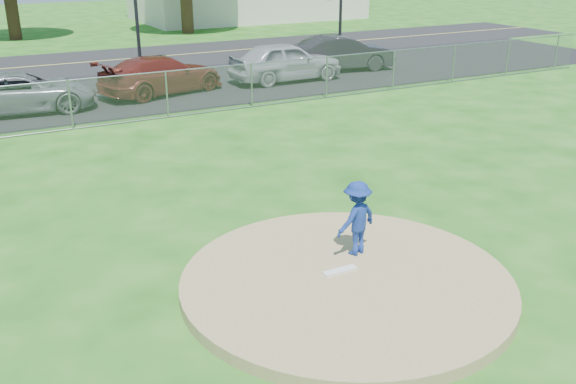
{
  "coord_description": "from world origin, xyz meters",
  "views": [
    {
      "loc": [
        -5.22,
        -7.65,
        5.24
      ],
      "look_at": [
        0.0,
        2.0,
        1.0
      ],
      "focal_mm": 40.0,
      "sensor_mm": 36.0,
      "label": 1
    }
  ],
  "objects_px": {
    "parked_car_darkred": "(162,75)",
    "parked_car_pearl": "(286,61)",
    "pitcher": "(357,218)",
    "parked_car_gray": "(22,92)",
    "parked_car_charcoal": "(341,53)"
  },
  "relations": [
    {
      "from": "parked_car_gray",
      "to": "parked_car_charcoal",
      "type": "distance_m",
      "value": 13.52
    },
    {
      "from": "parked_car_charcoal",
      "to": "pitcher",
      "type": "bearing_deg",
      "value": 156.65
    },
    {
      "from": "parked_car_gray",
      "to": "parked_car_darkred",
      "type": "distance_m",
      "value": 5.01
    },
    {
      "from": "pitcher",
      "to": "parked_car_darkred",
      "type": "relative_size",
      "value": 0.27
    },
    {
      "from": "pitcher",
      "to": "parked_car_pearl",
      "type": "xyz_separation_m",
      "value": [
        6.56,
        14.81,
        -0.06
      ]
    },
    {
      "from": "parked_car_pearl",
      "to": "parked_car_darkred",
      "type": "bearing_deg",
      "value": 88.13
    },
    {
      "from": "parked_car_darkred",
      "to": "parked_car_pearl",
      "type": "bearing_deg",
      "value": -107.14
    },
    {
      "from": "parked_car_pearl",
      "to": "parked_car_charcoal",
      "type": "bearing_deg",
      "value": -75.27
    },
    {
      "from": "parked_car_darkred",
      "to": "parked_car_charcoal",
      "type": "distance_m",
      "value": 8.52
    },
    {
      "from": "pitcher",
      "to": "parked_car_darkred",
      "type": "height_order",
      "value": "pitcher"
    },
    {
      "from": "pitcher",
      "to": "parked_car_darkred",
      "type": "xyz_separation_m",
      "value": [
        1.36,
        14.9,
        -0.15
      ]
    },
    {
      "from": "pitcher",
      "to": "parked_car_darkred",
      "type": "distance_m",
      "value": 14.96
    },
    {
      "from": "parked_car_pearl",
      "to": "pitcher",
      "type": "bearing_deg",
      "value": 155.24
    },
    {
      "from": "parked_car_darkred",
      "to": "parked_car_pearl",
      "type": "relative_size",
      "value": 1.04
    },
    {
      "from": "pitcher",
      "to": "parked_car_charcoal",
      "type": "xyz_separation_m",
      "value": [
        9.83,
        15.72,
        -0.09
      ]
    }
  ]
}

